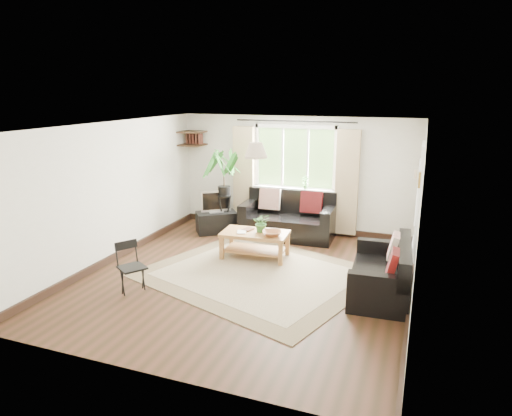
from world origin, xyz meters
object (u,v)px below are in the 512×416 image
(coffee_table, at_px, (255,245))
(tv_stand, at_px, (216,222))
(palm_stand, at_px, (224,192))
(sofa_back, at_px, (288,216))
(sofa_right, at_px, (380,269))
(folding_chair, at_px, (132,268))

(coffee_table, bearing_deg, tv_stand, 138.85)
(tv_stand, height_order, palm_stand, palm_stand)
(sofa_back, distance_m, palm_stand, 1.41)
(sofa_right, height_order, folding_chair, sofa_right)
(palm_stand, bearing_deg, coffee_table, -47.01)
(sofa_back, height_order, coffee_table, sofa_back)
(tv_stand, bearing_deg, palm_stand, -4.65)
(sofa_right, bearing_deg, folding_chair, -73.29)
(coffee_table, xyz_separation_m, tv_stand, (-1.28, 1.12, -0.02))
(sofa_back, distance_m, folding_chair, 3.61)
(tv_stand, distance_m, palm_stand, 0.67)
(folding_chair, bearing_deg, palm_stand, 31.26)
(tv_stand, bearing_deg, sofa_back, -27.63)
(tv_stand, height_order, folding_chair, folding_chair)
(coffee_table, xyz_separation_m, folding_chair, (-1.19, -1.97, 0.14))
(sofa_right, relative_size, palm_stand, 0.93)
(tv_stand, xyz_separation_m, palm_stand, (0.15, 0.09, 0.65))
(sofa_right, xyz_separation_m, palm_stand, (-3.36, 1.96, 0.49))
(coffee_table, relative_size, folding_chair, 1.55)
(sofa_back, bearing_deg, sofa_right, -47.77)
(coffee_table, distance_m, palm_stand, 1.77)
(sofa_right, relative_size, tv_stand, 1.98)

